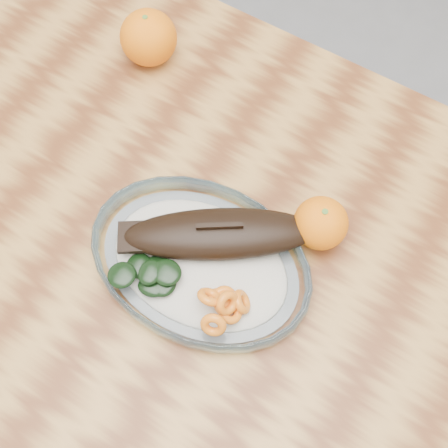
# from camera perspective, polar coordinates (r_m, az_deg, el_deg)

# --- Properties ---
(ground) EXTENTS (3.00, 3.00, 0.00)m
(ground) POSITION_cam_1_polar(r_m,az_deg,el_deg) (1.49, -3.16, -12.35)
(ground) COLOR slate
(ground) RESTS_ON ground
(dining_table) EXTENTS (1.20, 0.80, 0.75)m
(dining_table) POSITION_cam_1_polar(r_m,az_deg,el_deg) (0.87, -5.33, -3.34)
(dining_table) COLOR brown
(dining_table) RESTS_ON ground
(plated_meal) EXTENTS (0.58, 0.58, 0.08)m
(plated_meal) POSITION_cam_1_polar(r_m,az_deg,el_deg) (0.74, -2.34, -3.56)
(plated_meal) COLOR white
(plated_meal) RESTS_ON dining_table
(orange_left) EXTENTS (0.09, 0.09, 0.09)m
(orange_left) POSITION_cam_1_polar(r_m,az_deg,el_deg) (0.91, -7.68, 18.25)
(orange_left) COLOR orange
(orange_left) RESTS_ON dining_table
(orange_right) EXTENTS (0.07, 0.07, 0.07)m
(orange_right) POSITION_cam_1_polar(r_m,az_deg,el_deg) (0.75, 9.79, 0.09)
(orange_right) COLOR orange
(orange_right) RESTS_ON dining_table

